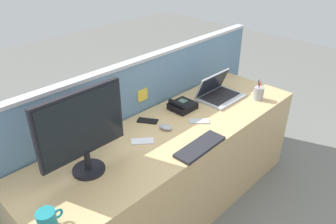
% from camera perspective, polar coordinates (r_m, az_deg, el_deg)
% --- Properties ---
extents(ground_plane, '(10.00, 10.00, 0.00)m').
position_cam_1_polar(ground_plane, '(2.78, 0.77, -15.88)').
color(ground_plane, slate).
extents(desk, '(2.27, 0.69, 0.73)m').
position_cam_1_polar(desk, '(2.53, 0.83, -10.03)').
color(desk, tan).
rests_on(desk, ground_plane).
extents(cubicle_divider, '(2.73, 0.08, 1.15)m').
position_cam_1_polar(cubicle_divider, '(2.63, -5.23, -2.77)').
color(cubicle_divider, '#6084A3').
rests_on(cubicle_divider, ground_plane).
extents(desktop_monitor, '(0.53, 0.19, 0.51)m').
position_cam_1_polar(desktop_monitor, '(1.85, -14.67, -2.75)').
color(desktop_monitor, black).
rests_on(desktop_monitor, desk).
extents(laptop, '(0.36, 0.27, 0.20)m').
position_cam_1_polar(laptop, '(2.76, 8.60, 3.40)').
color(laptop, '#B2B5BC').
rests_on(laptop, desk).
extents(desk_phone, '(0.18, 0.17, 0.09)m').
position_cam_1_polar(desk_phone, '(2.56, 2.43, 1.11)').
color(desk_phone, black).
rests_on(desk_phone, desk).
extents(keyboard_main, '(0.39, 0.14, 0.02)m').
position_cam_1_polar(keyboard_main, '(2.13, 5.57, -6.00)').
color(keyboard_main, '#232328').
rests_on(keyboard_main, desk).
extents(computer_mouse_right_hand, '(0.08, 0.11, 0.03)m').
position_cam_1_polar(computer_mouse_right_hand, '(2.31, -0.40, -2.66)').
color(computer_mouse_right_hand, '#9EA0A8').
rests_on(computer_mouse_right_hand, desk).
extents(pen_cup, '(0.08, 0.08, 0.17)m').
position_cam_1_polar(pen_cup, '(2.80, 15.44, 3.16)').
color(pen_cup, '#99999E').
rests_on(pen_cup, desk).
extents(cell_phone_white_slab, '(0.16, 0.15, 0.01)m').
position_cam_1_polar(cell_phone_white_slab, '(2.19, -4.46, -5.07)').
color(cell_phone_white_slab, silver).
rests_on(cell_phone_white_slab, desk).
extents(cell_phone_silver_slab, '(0.15, 0.15, 0.01)m').
position_cam_1_polar(cell_phone_silver_slab, '(2.41, 5.39, -1.59)').
color(cell_phone_silver_slab, '#B7BAC1').
rests_on(cell_phone_silver_slab, desk).
extents(cell_phone_black_slab, '(0.13, 0.16, 0.01)m').
position_cam_1_polar(cell_phone_black_slab, '(2.41, -3.55, -1.53)').
color(cell_phone_black_slab, black).
rests_on(cell_phone_black_slab, desk).
extents(coffee_mug, '(0.13, 0.09, 0.10)m').
position_cam_1_polar(coffee_mug, '(1.71, -20.19, -17.16)').
color(coffee_mug, '#197A84').
rests_on(coffee_mug, desk).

